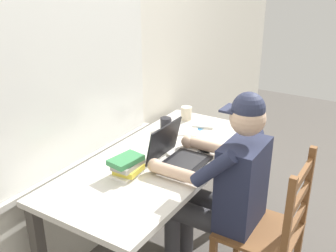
{
  "coord_description": "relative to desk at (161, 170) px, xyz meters",
  "views": [
    {
      "loc": [
        -1.83,
        -1.19,
        1.83
      ],
      "look_at": [
        0.0,
        -0.05,
        0.94
      ],
      "focal_mm": 42.06,
      "sensor_mm": 36.0,
      "label": 1
    }
  ],
  "objects": [
    {
      "name": "wooden_chair",
      "position": [
        0.0,
        -0.71,
        -0.18
      ],
      "size": [
        0.42,
        0.42,
        0.93
      ],
      "color": "brown",
      "rests_on": "ground"
    },
    {
      "name": "seated_person",
      "position": [
        0.0,
        -0.43,
        0.04
      ],
      "size": [
        0.5,
        0.6,
        1.23
      ],
      "color": "#232842",
      "rests_on": "ground"
    },
    {
      "name": "computer_mouse",
      "position": [
        0.21,
        -0.19,
        0.11
      ],
      "size": [
        0.06,
        0.1,
        0.03
      ],
      "primitive_type": "ellipsoid",
      "color": "black",
      "rests_on": "desk"
    },
    {
      "name": "paper_pile_back_corner",
      "position": [
        0.64,
        0.02,
        0.1
      ],
      "size": [
        0.24,
        0.21,
        0.02
      ],
      "primitive_type": "cube",
      "rotation": [
        0.0,
        0.0,
        0.32
      ],
      "color": "silver",
      "rests_on": "desk"
    },
    {
      "name": "back_wall",
      "position": [
        -0.01,
        0.44,
        0.66
      ],
      "size": [
        6.0,
        0.08,
        2.6
      ],
      "color": "silver",
      "rests_on": "ground"
    },
    {
      "name": "landscape_photo_print",
      "position": [
        0.57,
        0.03,
        0.09
      ],
      "size": [
        0.14,
        0.1,
        0.0
      ],
      "primitive_type": "cube",
      "rotation": [
        0.0,
        0.0,
        -0.09
      ],
      "color": "teal",
      "rests_on": "desk"
    },
    {
      "name": "book_stack_main",
      "position": [
        -0.28,
        0.04,
        0.15
      ],
      "size": [
        0.2,
        0.16,
        0.11
      ],
      "color": "white",
      "rests_on": "desk"
    },
    {
      "name": "coffee_mug_white",
      "position": [
        0.65,
        0.18,
        0.14
      ],
      "size": [
        0.12,
        0.08,
        0.1
      ],
      "color": "beige",
      "rests_on": "desk"
    },
    {
      "name": "paper_pile_near_laptop",
      "position": [
        0.14,
        -0.06,
        0.1
      ],
      "size": [
        0.26,
        0.25,
        0.01
      ],
      "primitive_type": "cube",
      "rotation": [
        0.0,
        0.0,
        -0.44
      ],
      "color": "white",
      "rests_on": "desk"
    },
    {
      "name": "paper_pile_side",
      "position": [
        0.45,
        0.07,
        0.09
      ],
      "size": [
        0.23,
        0.21,
        0.01
      ],
      "primitive_type": "cube",
      "rotation": [
        0.0,
        0.0,
        0.44
      ],
      "color": "white",
      "rests_on": "desk"
    },
    {
      "name": "laptop",
      "position": [
        -0.01,
        -0.11,
        0.14
      ],
      "size": [
        0.33,
        0.28,
        0.23
      ],
      "color": "black",
      "rests_on": "desk"
    },
    {
      "name": "ground_plane",
      "position": [
        0.0,
        0.0,
        -0.63
      ],
      "size": [
        8.0,
        8.0,
        0.0
      ],
      "primitive_type": "plane",
      "color": "#56514C"
    },
    {
      "name": "desk",
      "position": [
        0.0,
        0.0,
        0.0
      ],
      "size": [
        1.6,
        0.71,
        0.72
      ],
      "color": "beige",
      "rests_on": "ground"
    },
    {
      "name": "coffee_mug_dark",
      "position": [
        0.39,
        0.21,
        0.13
      ],
      "size": [
        0.12,
        0.08,
        0.09
      ],
      "color": "black",
      "rests_on": "desk"
    }
  ]
}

